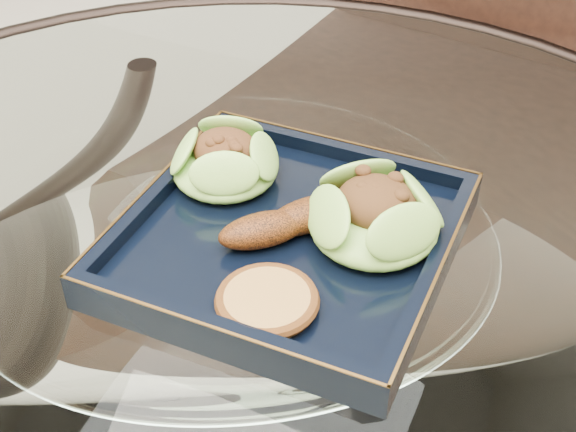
% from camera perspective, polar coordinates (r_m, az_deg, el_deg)
% --- Properties ---
extents(dining_table, '(1.13, 1.13, 0.77)m').
position_cam_1_polar(dining_table, '(0.80, -3.34, -12.65)').
color(dining_table, white).
rests_on(dining_table, ground).
extents(dining_chair, '(0.48, 0.48, 1.02)m').
position_cam_1_polar(dining_chair, '(1.14, 8.99, 3.28)').
color(dining_chair, black).
rests_on(dining_chair, ground).
extents(navy_plate, '(0.28, 0.28, 0.02)m').
position_cam_1_polar(navy_plate, '(0.69, 0.00, -1.93)').
color(navy_plate, black).
rests_on(navy_plate, dining_table).
extents(lettuce_wrap_left, '(0.10, 0.10, 0.04)m').
position_cam_1_polar(lettuce_wrap_left, '(0.74, -4.52, 3.71)').
color(lettuce_wrap_left, '#4B8D29').
rests_on(lettuce_wrap_left, navy_plate).
extents(lettuce_wrap_right, '(0.14, 0.14, 0.04)m').
position_cam_1_polar(lettuce_wrap_right, '(0.67, 6.17, -0.24)').
color(lettuce_wrap_right, '#569E2E').
rests_on(lettuce_wrap_right, navy_plate).
extents(roasted_plantain, '(0.12, 0.14, 0.03)m').
position_cam_1_polar(roasted_plantain, '(0.68, 1.39, 0.05)').
color(roasted_plantain, '#5D2709').
rests_on(roasted_plantain, navy_plate).
extents(crumb_patty, '(0.09, 0.09, 0.01)m').
position_cam_1_polar(crumb_patty, '(0.62, -1.49, -6.15)').
color(crumb_patty, '#AB7139').
rests_on(crumb_patty, navy_plate).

